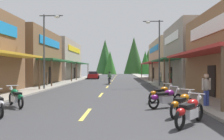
{
  "coord_description": "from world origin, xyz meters",
  "views": [
    {
      "loc": [
        1.48,
        -1.14,
        1.89
      ],
      "look_at": [
        0.36,
        23.9,
        1.74
      ],
      "focal_mm": 34.35,
      "sensor_mm": 36.0,
      "label": 1
    }
  ],
  "objects_px": {
    "motorcycle_parked_right_3": "(162,93)",
    "pedestrian_by_shop": "(47,77)",
    "pedestrian_waiting": "(206,88)",
    "motorcycle_parked_right_0": "(190,111)",
    "rider_cruising_lead": "(110,79)",
    "motorcycle_parked_right_1": "(182,104)",
    "streetlamp_right": "(156,44)",
    "pedestrian_browsing": "(161,76)",
    "motorcycle_parked_right_2": "(166,98)",
    "parked_car_curbside": "(93,75)",
    "streetlamp_left": "(47,41)",
    "pedestrian_strolling": "(170,78)",
    "motorcycle_parked_left_2": "(16,97)"
  },
  "relations": [
    {
      "from": "motorcycle_parked_right_0",
      "to": "motorcycle_parked_right_3",
      "type": "xyz_separation_m",
      "value": [
        -0.01,
        4.99,
        0.0
      ]
    },
    {
      "from": "pedestrian_by_shop",
      "to": "parked_car_curbside",
      "type": "relative_size",
      "value": 0.4
    },
    {
      "from": "streetlamp_right",
      "to": "pedestrian_by_shop",
      "type": "xyz_separation_m",
      "value": [
        -11.62,
        0.05,
        -3.41
      ]
    },
    {
      "from": "pedestrian_strolling",
      "to": "pedestrian_browsing",
      "type": "bearing_deg",
      "value": -41.38
    },
    {
      "from": "streetlamp_left",
      "to": "streetlamp_right",
      "type": "distance_m",
      "value": 10.88
    },
    {
      "from": "pedestrian_by_shop",
      "to": "pedestrian_waiting",
      "type": "bearing_deg",
      "value": -78.04
    },
    {
      "from": "streetlamp_right",
      "to": "streetlamp_left",
      "type": "bearing_deg",
      "value": -159.8
    },
    {
      "from": "streetlamp_right",
      "to": "pedestrian_browsing",
      "type": "relative_size",
      "value": 4.17
    },
    {
      "from": "motorcycle_parked_right_0",
      "to": "motorcycle_parked_right_2",
      "type": "distance_m",
      "value": 3.2
    },
    {
      "from": "streetlamp_left",
      "to": "pedestrian_by_shop",
      "type": "distance_m",
      "value": 5.22
    },
    {
      "from": "motorcycle_parked_right_0",
      "to": "pedestrian_waiting",
      "type": "distance_m",
      "value": 3.74
    },
    {
      "from": "streetlamp_left",
      "to": "streetlamp_right",
      "type": "height_order",
      "value": "streetlamp_right"
    },
    {
      "from": "pedestrian_by_shop",
      "to": "pedestrian_waiting",
      "type": "distance_m",
      "value": 17.04
    },
    {
      "from": "motorcycle_parked_right_1",
      "to": "parked_car_curbside",
      "type": "height_order",
      "value": "parked_car_curbside"
    },
    {
      "from": "streetlamp_left",
      "to": "motorcycle_parked_right_0",
      "type": "bearing_deg",
      "value": -52.31
    },
    {
      "from": "pedestrian_browsing",
      "to": "pedestrian_strolling",
      "type": "distance_m",
      "value": 6.53
    },
    {
      "from": "streetlamp_right",
      "to": "pedestrian_by_shop",
      "type": "height_order",
      "value": "streetlamp_right"
    },
    {
      "from": "motorcycle_parked_left_2",
      "to": "parked_car_curbside",
      "type": "height_order",
      "value": "parked_car_curbside"
    },
    {
      "from": "motorcycle_parked_right_0",
      "to": "motorcycle_parked_right_1",
      "type": "relative_size",
      "value": 0.98
    },
    {
      "from": "parked_car_curbside",
      "to": "motorcycle_parked_right_0",
      "type": "bearing_deg",
      "value": -170.65
    },
    {
      "from": "streetlamp_right",
      "to": "motorcycle_parked_right_0",
      "type": "height_order",
      "value": "streetlamp_right"
    },
    {
      "from": "motorcycle_parked_right_3",
      "to": "pedestrian_by_shop",
      "type": "distance_m",
      "value": 14.54
    },
    {
      "from": "streetlamp_right",
      "to": "motorcycle_parked_left_2",
      "type": "relative_size",
      "value": 4.28
    },
    {
      "from": "streetlamp_right",
      "to": "pedestrian_strolling",
      "type": "bearing_deg",
      "value": -13.41
    },
    {
      "from": "rider_cruising_lead",
      "to": "pedestrian_waiting",
      "type": "distance_m",
      "value": 16.84
    },
    {
      "from": "pedestrian_strolling",
      "to": "parked_car_curbside",
      "type": "bearing_deg",
      "value": -9.44
    },
    {
      "from": "streetlamp_left",
      "to": "motorcycle_parked_right_3",
      "type": "distance_m",
      "value": 11.62
    },
    {
      "from": "rider_cruising_lead",
      "to": "parked_car_curbside",
      "type": "bearing_deg",
      "value": 17.91
    },
    {
      "from": "motorcycle_parked_left_2",
      "to": "pedestrian_by_shop",
      "type": "xyz_separation_m",
      "value": [
        -2.74,
        12.11,
        0.54
      ]
    },
    {
      "from": "motorcycle_parked_right_1",
      "to": "streetlamp_right",
      "type": "bearing_deg",
      "value": 33.85
    },
    {
      "from": "motorcycle_parked_left_2",
      "to": "motorcycle_parked_right_2",
      "type": "bearing_deg",
      "value": -133.23
    },
    {
      "from": "motorcycle_parked_right_2",
      "to": "pedestrian_by_shop",
      "type": "bearing_deg",
      "value": 99.89
    },
    {
      "from": "pedestrian_by_shop",
      "to": "motorcycle_parked_right_0",
      "type": "bearing_deg",
      "value": -89.21
    },
    {
      "from": "motorcycle_parked_right_2",
      "to": "motorcycle_parked_left_2",
      "type": "xyz_separation_m",
      "value": [
        -7.38,
        -0.03,
        0.0
      ]
    },
    {
      "from": "motorcycle_parked_left_2",
      "to": "pedestrian_strolling",
      "type": "relative_size",
      "value": 0.96
    },
    {
      "from": "rider_cruising_lead",
      "to": "pedestrian_browsing",
      "type": "bearing_deg",
      "value": -68.7
    },
    {
      "from": "pedestrian_by_shop",
      "to": "rider_cruising_lead",
      "type": "bearing_deg",
      "value": -2.45
    },
    {
      "from": "motorcycle_parked_right_2",
      "to": "motorcycle_parked_right_1",
      "type": "bearing_deg",
      "value": -110.18
    },
    {
      "from": "rider_cruising_lead",
      "to": "parked_car_curbside",
      "type": "height_order",
      "value": "rider_cruising_lead"
    },
    {
      "from": "motorcycle_parked_right_2",
      "to": "rider_cruising_lead",
      "type": "bearing_deg",
      "value": 72.7
    },
    {
      "from": "pedestrian_waiting",
      "to": "pedestrian_strolling",
      "type": "height_order",
      "value": "pedestrian_strolling"
    },
    {
      "from": "pedestrian_by_shop",
      "to": "parked_car_curbside",
      "type": "distance_m",
      "value": 17.68
    },
    {
      "from": "streetlamp_right",
      "to": "motorcycle_parked_right_2",
      "type": "relative_size",
      "value": 3.65
    },
    {
      "from": "motorcycle_parked_right_1",
      "to": "pedestrian_strolling",
      "type": "xyz_separation_m",
      "value": [
        2.53,
        13.45,
        0.49
      ]
    },
    {
      "from": "motorcycle_parked_right_0",
      "to": "pedestrian_browsing",
      "type": "bearing_deg",
      "value": 32.92
    },
    {
      "from": "motorcycle_parked_right_0",
      "to": "rider_cruising_lead",
      "type": "relative_size",
      "value": 0.79
    },
    {
      "from": "pedestrian_browsing",
      "to": "motorcycle_parked_right_1",
      "type": "bearing_deg",
      "value": 84.32
    },
    {
      "from": "parked_car_curbside",
      "to": "streetlamp_right",
      "type": "bearing_deg",
      "value": -156.69
    },
    {
      "from": "motorcycle_parked_right_0",
      "to": "rider_cruising_lead",
      "type": "bearing_deg",
      "value": 51.81
    },
    {
      "from": "motorcycle_parked_right_0",
      "to": "parked_car_curbside",
      "type": "distance_m",
      "value": 33.61
    }
  ]
}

